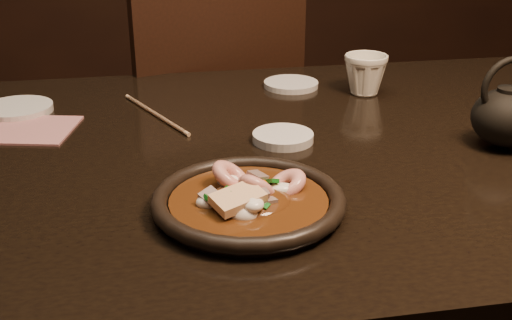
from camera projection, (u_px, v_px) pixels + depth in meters
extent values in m
cube|color=black|center=(246.00, 159.00, 1.02)|extent=(1.60, 0.90, 0.04)
cylinder|color=black|center=(503.00, 217.00, 1.62)|extent=(0.06, 0.06, 0.71)
cube|color=black|center=(194.00, 152.00, 1.76)|extent=(0.56, 0.56, 0.04)
cylinder|color=black|center=(226.00, 191.00, 2.07)|extent=(0.04, 0.04, 0.43)
cylinder|color=black|center=(282.00, 241.00, 1.78)|extent=(0.04, 0.04, 0.43)
cylinder|color=black|center=(118.00, 216.00, 1.92)|extent=(0.04, 0.04, 0.43)
cylinder|color=black|center=(160.00, 275.00, 1.63)|extent=(0.04, 0.04, 0.43)
cube|color=black|center=(223.00, 81.00, 1.49)|extent=(0.41, 0.16, 0.47)
cylinder|color=black|center=(249.00, 207.00, 0.82)|extent=(0.23, 0.23, 0.01)
torus|color=black|center=(249.00, 200.00, 0.81)|extent=(0.25, 0.25, 0.02)
cylinder|color=#3D1F0B|center=(249.00, 202.00, 0.81)|extent=(0.20, 0.20, 0.01)
ellipsoid|color=#3D1F0B|center=(249.00, 202.00, 0.81)|extent=(0.11, 0.11, 0.03)
torus|color=#D89989|center=(286.00, 185.00, 0.84)|extent=(0.07, 0.06, 0.04)
torus|color=#D89989|center=(231.00, 177.00, 0.84)|extent=(0.07, 0.06, 0.04)
torus|color=#D89989|center=(257.00, 188.00, 0.82)|extent=(0.07, 0.07, 0.05)
torus|color=#D89989|center=(247.00, 197.00, 0.81)|extent=(0.07, 0.07, 0.03)
cube|color=#81695E|center=(266.00, 205.00, 0.79)|extent=(0.03, 0.03, 0.02)
cube|color=#81695E|center=(256.00, 180.00, 0.85)|extent=(0.04, 0.03, 0.03)
cube|color=#81695E|center=(210.00, 199.00, 0.80)|extent=(0.03, 0.04, 0.03)
cube|color=#81695E|center=(257.00, 195.00, 0.79)|extent=(0.03, 0.03, 0.03)
cube|color=#81695E|center=(241.00, 198.00, 0.80)|extent=(0.02, 0.03, 0.02)
cylinder|color=#FC5C07|center=(238.00, 193.00, 0.82)|extent=(0.05, 0.04, 0.03)
cylinder|color=#FC5C07|center=(235.00, 202.00, 0.80)|extent=(0.05, 0.05, 0.02)
cylinder|color=#FC5C07|center=(246.00, 201.00, 0.79)|extent=(0.03, 0.04, 0.04)
cylinder|color=#FC5C07|center=(255.00, 188.00, 0.81)|extent=(0.04, 0.03, 0.04)
cube|color=#126117|center=(256.00, 201.00, 0.78)|extent=(0.03, 0.03, 0.02)
cube|color=#126117|center=(241.00, 202.00, 0.78)|extent=(0.03, 0.03, 0.03)
cube|color=#126117|center=(217.00, 201.00, 0.80)|extent=(0.03, 0.02, 0.02)
cube|color=#126117|center=(270.00, 182.00, 0.84)|extent=(0.02, 0.03, 0.02)
cube|color=#126117|center=(221.00, 197.00, 0.80)|extent=(0.03, 0.03, 0.02)
cube|color=#126117|center=(247.00, 194.00, 0.82)|extent=(0.04, 0.03, 0.01)
ellipsoid|color=white|center=(246.00, 191.00, 0.82)|extent=(0.03, 0.02, 0.02)
ellipsoid|color=white|center=(211.00, 202.00, 0.80)|extent=(0.04, 0.02, 0.02)
ellipsoid|color=white|center=(232.00, 181.00, 0.86)|extent=(0.04, 0.03, 0.02)
ellipsoid|color=white|center=(244.00, 214.00, 0.77)|extent=(0.04, 0.03, 0.03)
ellipsoid|color=white|center=(253.00, 204.00, 0.77)|extent=(0.03, 0.03, 0.02)
ellipsoid|color=white|center=(281.00, 189.00, 0.83)|extent=(0.04, 0.02, 0.02)
cube|color=#EFC48F|center=(238.00, 198.00, 0.78)|extent=(0.07, 0.06, 0.02)
cylinder|color=silver|center=(283.00, 137.00, 1.03)|extent=(0.10, 0.10, 0.01)
cylinder|color=silver|center=(17.00, 109.00, 1.16)|extent=(0.13, 0.13, 0.01)
cylinder|color=silver|center=(291.00, 84.00, 1.31)|extent=(0.11, 0.11, 0.01)
imported|color=beige|center=(365.00, 73.00, 1.25)|extent=(0.10, 0.10, 0.08)
cylinder|color=tan|center=(157.00, 115.00, 1.14)|extent=(0.10, 0.22, 0.01)
cylinder|color=tan|center=(154.00, 113.00, 1.15)|extent=(0.10, 0.22, 0.01)
cube|color=#AA6869|center=(33.00, 130.00, 1.08)|extent=(0.16, 0.16, 0.00)
ellipsoid|color=black|center=(506.00, 117.00, 1.00)|extent=(0.11, 0.11, 0.09)
cylinder|color=black|center=(510.00, 93.00, 0.98)|extent=(0.04, 0.04, 0.02)
torus|color=black|center=(511.00, 87.00, 0.98)|extent=(0.10, 0.01, 0.10)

